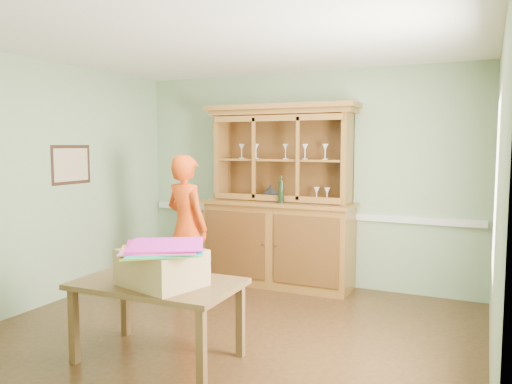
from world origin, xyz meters
The scene contains 14 objects.
floor centered at (0.00, 0.00, 0.00)m, with size 4.50×4.50×0.00m, color #4F3119.
ceiling centered at (0.00, 0.00, 2.70)m, with size 4.50×4.50×0.00m, color white.
wall_back centered at (0.00, 2.00, 1.35)m, with size 4.50×4.50×0.00m, color #88A57B.
wall_left centered at (-2.25, 0.00, 1.35)m, with size 4.00×4.00×0.00m, color #88A57B.
wall_right centered at (2.25, 0.00, 1.35)m, with size 4.00×4.00×0.00m, color #88A57B.
wall_front centered at (0.00, -2.00, 1.35)m, with size 4.50×4.50×0.00m, color #88A57B.
chair_rail centered at (0.00, 1.98, 0.90)m, with size 4.41×0.05×0.08m, color silver.
framed_map centered at (-2.23, 0.30, 1.55)m, with size 0.03×0.60×0.46m.
window_panel centered at (2.23, -0.30, 1.50)m, with size 0.03×0.96×1.36m.
china_hutch centered at (-0.20, 1.74, 0.80)m, with size 1.94×0.64×2.28m.
dining_table centered at (-0.25, -0.78, 0.59)m, with size 1.35×0.83×0.67m.
cardboard_box centered at (-0.15, -0.85, 0.81)m, with size 0.61×0.49×0.29m, color #A37F54.
kite_stack centered at (-0.11, -0.89, 0.98)m, with size 0.78×0.78×0.05m.
person centered at (-0.94, 0.75, 0.84)m, with size 0.61×0.40×1.67m, color #EA460E.
Camera 1 is at (2.17, -4.06, 1.78)m, focal length 35.00 mm.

